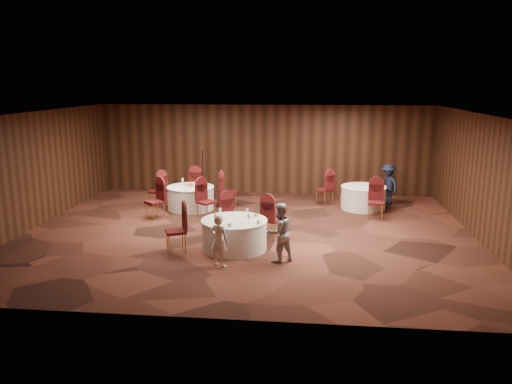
# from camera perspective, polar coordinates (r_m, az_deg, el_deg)

# --- Properties ---
(ground) EXTENTS (12.00, 12.00, 0.00)m
(ground) POSITION_cam_1_polar(r_m,az_deg,el_deg) (13.53, -0.93, -4.72)
(ground) COLOR black
(ground) RESTS_ON ground
(room_shell) EXTENTS (12.00, 12.00, 12.00)m
(room_shell) POSITION_cam_1_polar(r_m,az_deg,el_deg) (13.08, -0.97, 3.53)
(room_shell) COLOR silver
(room_shell) RESTS_ON ground
(table_main) EXTENTS (1.61, 1.61, 0.74)m
(table_main) POSITION_cam_1_polar(r_m,az_deg,el_deg) (12.18, -2.50, -4.85)
(table_main) COLOR silver
(table_main) RESTS_ON ground
(table_left) EXTENTS (1.50, 1.50, 0.74)m
(table_left) POSITION_cam_1_polar(r_m,az_deg,el_deg) (16.07, -7.47, -0.65)
(table_left) COLOR silver
(table_left) RESTS_ON ground
(table_right) EXTENTS (1.43, 1.43, 0.74)m
(table_right) POSITION_cam_1_polar(r_m,az_deg,el_deg) (16.33, 12.15, -0.61)
(table_right) COLOR silver
(table_right) RESTS_ON ground
(chairs_main) EXTENTS (2.94, 2.18, 1.00)m
(chairs_main) POSITION_cam_1_polar(r_m,az_deg,el_deg) (12.81, -3.62, -3.41)
(chairs_main) COLOR #3B0C0B
(chairs_main) RESTS_ON ground
(chairs_left) EXTENTS (3.02, 3.11, 1.00)m
(chairs_left) POSITION_cam_1_polar(r_m,az_deg,el_deg) (16.04, -7.66, -0.22)
(chairs_left) COLOR #3B0C0B
(chairs_left) RESTS_ON ground
(chairs_right) EXTENTS (2.11, 2.29, 1.00)m
(chairs_right) POSITION_cam_1_polar(r_m,az_deg,el_deg) (15.93, 10.57, -0.41)
(chairs_right) COLOR #3B0C0B
(chairs_right) RESTS_ON ground
(tabletop_main) EXTENTS (1.13, 1.07, 0.22)m
(tabletop_main) POSITION_cam_1_polar(r_m,az_deg,el_deg) (11.95, -1.80, -2.88)
(tabletop_main) COLOR silver
(tabletop_main) RESTS_ON table_main
(tabletop_left) EXTENTS (0.78, 0.77, 0.22)m
(tabletop_left) POSITION_cam_1_polar(r_m,az_deg,el_deg) (15.97, -7.50, 0.90)
(tabletop_left) COLOR silver
(tabletop_left) RESTS_ON table_left
(tabletop_right) EXTENTS (0.08, 0.08, 0.22)m
(tabletop_right) POSITION_cam_1_polar(r_m,az_deg,el_deg) (15.96, 12.91, 0.97)
(tabletop_right) COLOR silver
(tabletop_right) RESTS_ON table_right
(mic_stand) EXTENTS (0.24, 0.24, 1.66)m
(mic_stand) POSITION_cam_1_polar(r_m,az_deg,el_deg) (17.69, -6.07, 0.98)
(mic_stand) COLOR black
(mic_stand) RESTS_ON ground
(woman_a) EXTENTS (0.51, 0.42, 1.19)m
(woman_a) POSITION_cam_1_polar(r_m,az_deg,el_deg) (11.02, -4.24, -5.57)
(woman_a) COLOR white
(woman_a) RESTS_ON ground
(woman_b) EXTENTS (0.84, 0.81, 1.37)m
(woman_b) POSITION_cam_1_polar(r_m,az_deg,el_deg) (11.26, 2.66, -4.67)
(woman_b) COLOR #A8A8AD
(woman_b) RESTS_ON ground
(man_c) EXTENTS (0.88, 1.01, 1.36)m
(man_c) POSITION_cam_1_polar(r_m,az_deg,el_deg) (17.07, 14.87, 0.86)
(man_c) COLOR black
(man_c) RESTS_ON ground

